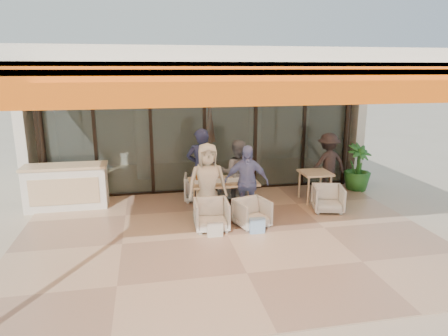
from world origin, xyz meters
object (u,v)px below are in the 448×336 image
at_px(dining_table, 223,183).
at_px(diner_periwinkle, 246,182).
at_px(chair_far_left, 199,186).
at_px(side_table, 315,176).
at_px(chair_near_right, 252,212).
at_px(diner_grey, 237,173).
at_px(diner_navy, 201,168).
at_px(standing_woman, 328,164).
at_px(diner_cream, 208,183).
at_px(chair_near_left, 212,214).
at_px(chair_far_right, 232,185).
at_px(potted_palm, 358,167).
at_px(host_counter, 66,187).
at_px(side_chair, 328,197).

xyz_separation_m(dining_table, diner_periwinkle, (0.43, -0.46, 0.12)).
height_order(chair_far_left, side_table, side_table).
height_order(chair_near_right, diner_grey, diner_grey).
distance_m(dining_table, diner_navy, 0.66).
bearing_deg(standing_woman, diner_navy, -1.34).
height_order(dining_table, standing_woman, standing_woman).
bearing_deg(dining_table, diner_cream, -132.26).
relative_size(diner_periwinkle, side_table, 2.17).
relative_size(chair_far_left, side_table, 0.98).
bearing_deg(chair_far_left, chair_near_right, 121.69).
bearing_deg(diner_grey, dining_table, 63.30).
xyz_separation_m(chair_near_right, diner_periwinkle, (0.00, 0.50, 0.49)).
bearing_deg(chair_near_left, diner_grey, 61.19).
xyz_separation_m(chair_far_right, diner_cream, (-0.84, -1.40, 0.49)).
height_order(diner_cream, side_table, diner_cream).
xyz_separation_m(chair_near_left, potted_palm, (4.25, 1.94, 0.28)).
height_order(chair_near_left, diner_periwinkle, diner_periwinkle).
height_order(chair_far_left, potted_palm, potted_palm).
relative_size(chair_far_left, chair_near_right, 1.13).
bearing_deg(host_counter, standing_woman, -0.84).
xyz_separation_m(chair_far_left, chair_near_right, (0.84, -1.90, -0.04)).
distance_m(host_counter, chair_far_left, 3.08).
xyz_separation_m(diner_navy, side_table, (2.76, -0.12, -0.30)).
relative_size(chair_far_right, potted_palm, 0.56).
xyz_separation_m(diner_cream, side_table, (2.76, 0.78, -0.21)).
bearing_deg(dining_table, diner_periwinkle, -46.97).
bearing_deg(potted_palm, standing_woman, -171.51).
bearing_deg(chair_near_left, diner_periwinkle, 32.92).
height_order(chair_far_left, diner_periwinkle, diner_periwinkle).
bearing_deg(side_chair, side_table, 104.21).
bearing_deg(chair_near_left, chair_near_right, 2.15).
height_order(host_counter, diner_grey, diner_grey).
bearing_deg(diner_periwinkle, diner_navy, 144.88).
relative_size(chair_far_left, standing_woman, 0.46).
xyz_separation_m(dining_table, chair_far_left, (-0.41, 0.94, -0.32)).
bearing_deg(chair_near_left, standing_woman, 30.60).
distance_m(diner_navy, side_chair, 2.96).
bearing_deg(standing_woman, potted_palm, -179.71).
distance_m(host_counter, diner_navy, 3.14).
bearing_deg(chair_near_right, diner_cream, 132.64).
xyz_separation_m(chair_far_left, diner_grey, (0.84, -0.50, 0.42)).
bearing_deg(diner_navy, chair_near_left, 97.36).
distance_m(diner_navy, diner_cream, 0.90).
xyz_separation_m(chair_far_left, chair_near_left, (0.00, -1.90, -0.02)).
xyz_separation_m(diner_grey, potted_palm, (3.41, 0.54, -0.16)).
height_order(chair_far_right, diner_periwinkle, diner_periwinkle).
relative_size(diner_periwinkle, standing_woman, 1.02).
bearing_deg(chair_near_right, potted_palm, 13.02).
distance_m(diner_navy, side_table, 2.78).
distance_m(chair_far_right, diner_periwinkle, 1.47).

